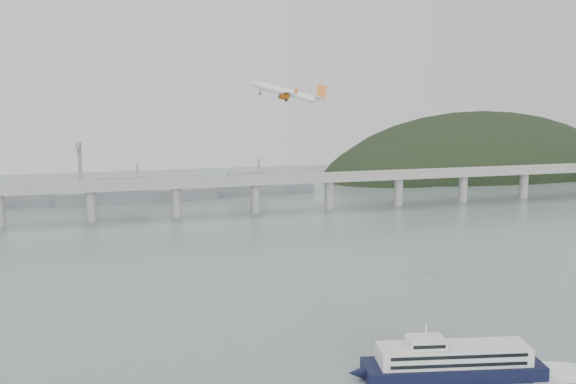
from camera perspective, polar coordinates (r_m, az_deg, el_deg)
name	(u,v)px	position (r m, az deg, el deg)	size (l,w,h in m)	color
ground	(336,329)	(199.27, 4.48, -12.69)	(900.00, 900.00, 0.00)	slate
bridge	(222,186)	(382.89, -6.17, 0.52)	(800.00, 22.00, 23.90)	gray
headland	(492,193)	(621.84, 18.54, -0.11)	(365.00, 155.00, 156.00)	black
ferry	(453,362)	(172.59, 15.17, -15.08)	(77.67, 24.78, 14.76)	black
airliner	(288,93)	(264.73, 0.00, 9.27)	(33.83, 30.89, 11.03)	white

